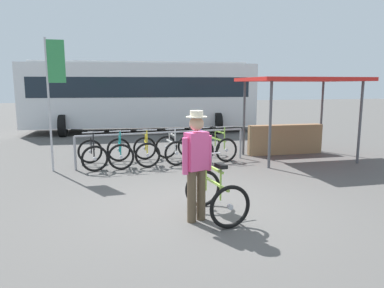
% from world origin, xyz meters
% --- Properties ---
extents(ground_plane, '(80.00, 80.00, 0.00)m').
position_xyz_m(ground_plane, '(0.00, 0.00, 0.00)').
color(ground_plane, '#514F4C').
extents(bike_rack_rail, '(4.60, 0.40, 0.88)m').
position_xyz_m(bike_rack_rail, '(0.06, 3.58, 0.70)').
color(bike_rack_rail, '#99999E').
rests_on(bike_rack_rail, ground).
extents(racked_bike_black, '(0.79, 1.19, 0.98)m').
position_xyz_m(racked_bike_black, '(-1.80, 3.62, 0.37)').
color(racked_bike_black, black).
rests_on(racked_bike_black, ground).
extents(racked_bike_teal, '(0.66, 1.09, 0.97)m').
position_xyz_m(racked_bike_teal, '(-1.11, 3.67, 0.37)').
color(racked_bike_teal, black).
rests_on(racked_bike_teal, ground).
extents(racked_bike_yellow, '(0.72, 1.13, 0.97)m').
position_xyz_m(racked_bike_yellow, '(-0.41, 3.73, 0.37)').
color(racked_bike_yellow, black).
rests_on(racked_bike_yellow, ground).
extents(racked_bike_white, '(0.74, 1.13, 0.97)m').
position_xyz_m(racked_bike_white, '(0.29, 3.78, 0.37)').
color(racked_bike_white, black).
rests_on(racked_bike_white, ground).
extents(racked_bike_blue, '(0.82, 1.20, 0.98)m').
position_xyz_m(racked_bike_blue, '(0.99, 3.83, 0.37)').
color(racked_bike_blue, black).
rests_on(racked_bike_blue, ground).
extents(racked_bike_lime, '(0.81, 1.20, 0.98)m').
position_xyz_m(racked_bike_lime, '(1.69, 3.88, 0.37)').
color(racked_bike_lime, black).
rests_on(racked_bike_lime, ground).
extents(featured_bicycle, '(0.78, 1.24, 1.09)m').
position_xyz_m(featured_bicycle, '(0.13, -0.36, 0.49)').
color(featured_bicycle, black).
rests_on(featured_bicycle, ground).
extents(person_with_featured_bike, '(0.50, 0.32, 1.72)m').
position_xyz_m(person_with_featured_bike, '(-0.20, -0.57, 0.95)').
color(person_with_featured_bike, brown).
rests_on(person_with_featured_bike, ground).
extents(bus_distant, '(10.21, 4.08, 3.08)m').
position_xyz_m(bus_distant, '(0.33, 10.56, 1.74)').
color(bus_distant, silver).
rests_on(bus_distant, ground).
extents(market_stall, '(3.17, 2.40, 2.30)m').
position_xyz_m(market_stall, '(3.89, 3.60, 1.39)').
color(market_stall, '#4C4C51').
rests_on(market_stall, ground).
extents(banner_flag, '(0.45, 0.05, 3.20)m').
position_xyz_m(banner_flag, '(-2.61, 3.47, 2.23)').
color(banner_flag, '#B2B2B7').
rests_on(banner_flag, ground).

